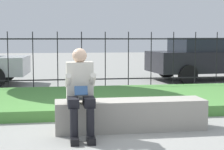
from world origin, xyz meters
name	(u,v)px	position (x,y,z in m)	size (l,w,h in m)	color
ground_plane	(124,130)	(0.00, 0.00, 0.00)	(60.00, 60.00, 0.00)	gray
stone_bench	(130,116)	(0.10, 0.00, 0.21)	(2.30, 0.52, 0.46)	gray
person_seated_reader	(80,89)	(-0.69, -0.29, 0.69)	(0.42, 0.73, 1.26)	black
grass_berm	(104,100)	(0.00, 2.27, 0.10)	(9.53, 3.14, 0.19)	#4C893D
iron_fence	(94,60)	(0.00, 4.29, 0.82)	(7.53, 0.03, 1.57)	black
car_parked_right	(212,58)	(4.23, 6.31, 0.75)	(4.40, 2.20, 1.41)	black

